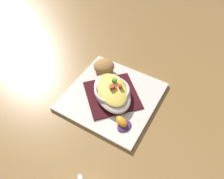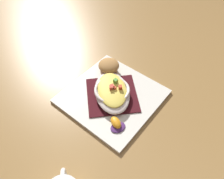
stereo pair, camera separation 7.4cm
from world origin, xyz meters
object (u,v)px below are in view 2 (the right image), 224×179
(muffin, at_px, (109,67))
(orange_garnish, at_px, (116,124))
(square_plate, at_px, (112,96))
(gratin_dish, at_px, (112,91))

(muffin, relative_size, orange_garnish, 1.15)
(square_plate, bearing_deg, gratin_dish, -39.33)
(muffin, height_order, orange_garnish, muffin)
(gratin_dish, distance_m, orange_garnish, 0.12)
(muffin, xyz_separation_m, orange_garnish, (-0.20, -0.12, -0.02))
(gratin_dish, bearing_deg, square_plate, 140.67)
(gratin_dish, bearing_deg, muffin, 31.18)
(square_plate, relative_size, muffin, 3.92)
(gratin_dish, xyz_separation_m, muffin, (0.10, 0.06, 0.00))
(gratin_dish, distance_m, muffin, 0.12)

